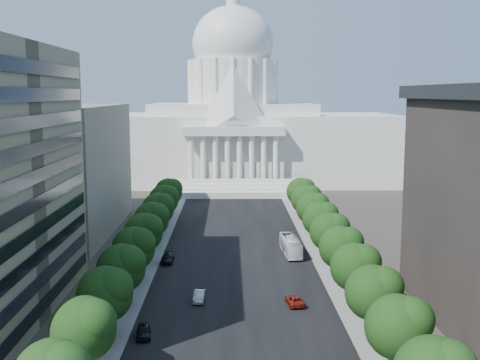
{
  "coord_description": "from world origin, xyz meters",
  "views": [
    {
      "loc": [
        -1.25,
        -41.64,
        32.77
      ],
      "look_at": [
        0.8,
        77.46,
        15.59
      ],
      "focal_mm": 45.0,
      "sensor_mm": 36.0,
      "label": 1
    }
  ],
  "objects": [
    {
      "name": "tree_r_f",
      "position": [
        18.34,
        71.81,
        6.45
      ],
      "size": [
        7.79,
        7.6,
        9.97
      ],
      "color": "#33261C",
      "rests_on": "ground"
    },
    {
      "name": "tree_r_b",
      "position": [
        18.34,
        23.81,
        6.45
      ],
      "size": [
        7.79,
        7.6,
        9.97
      ],
      "color": "#33261C",
      "rests_on": "ground"
    },
    {
      "name": "capitol",
      "position": [
        0.0,
        184.89,
        20.01
      ],
      "size": [
        120.0,
        56.0,
        73.0
      ],
      "color": "white",
      "rests_on": "ground"
    },
    {
      "name": "tree_r_i",
      "position": [
        18.34,
        107.81,
        6.45
      ],
      "size": [
        7.79,
        7.6,
        9.97
      ],
      "color": "#33261C",
      "rests_on": "ground"
    },
    {
      "name": "tree_l_e",
      "position": [
        -17.66,
        59.81,
        6.45
      ],
      "size": [
        7.79,
        7.6,
        9.97
      ],
      "color": "#33261C",
      "rests_on": "ground"
    },
    {
      "name": "car_dark_a",
      "position": [
        -13.01,
        36.22,
        0.82
      ],
      "size": [
        2.52,
        4.99,
        1.63
      ],
      "primitive_type": "imported",
      "rotation": [
        0.0,
        0.0,
        0.13
      ],
      "color": "black",
      "rests_on": "ground"
    },
    {
      "name": "tree_r_c",
      "position": [
        18.34,
        35.81,
        6.45
      ],
      "size": [
        7.79,
        7.6,
        9.97
      ],
      "color": "#33261C",
      "rests_on": "ground"
    },
    {
      "name": "tree_r_e",
      "position": [
        18.34,
        59.81,
        6.45
      ],
      "size": [
        7.79,
        7.6,
        9.97
      ],
      "color": "#33261C",
      "rests_on": "ground"
    },
    {
      "name": "tree_r_g",
      "position": [
        18.34,
        83.81,
        6.45
      ],
      "size": [
        7.79,
        7.6,
        9.97
      ],
      "color": "#33261C",
      "rests_on": "ground"
    },
    {
      "name": "streetlight_d",
      "position": [
        19.9,
        85.0,
        5.82
      ],
      "size": [
        2.61,
        0.44,
        9.0
      ],
      "color": "gray",
      "rests_on": "ground"
    },
    {
      "name": "car_dark_b",
      "position": [
        -13.5,
        72.48,
        0.82
      ],
      "size": [
        2.3,
        5.64,
        1.64
      ],
      "primitive_type": "imported",
      "rotation": [
        0.0,
        0.0,
        0.0
      ],
      "color": "black",
      "rests_on": "ground"
    },
    {
      "name": "city_bus",
      "position": [
        11.22,
        78.34,
        1.78
      ],
      "size": [
        3.73,
        12.94,
        3.56
      ],
      "primitive_type": "imported",
      "rotation": [
        0.0,
        0.0,
        0.06
      ],
      "color": "white",
      "rests_on": "ground"
    },
    {
      "name": "tree_l_h",
      "position": [
        -17.66,
        95.81,
        6.45
      ],
      "size": [
        7.79,
        7.6,
        9.97
      ],
      "color": "#33261C",
      "rests_on": "ground"
    },
    {
      "name": "car_red",
      "position": [
        8.85,
        48.38,
        0.72
      ],
      "size": [
        2.99,
        5.43,
        1.44
      ],
      "primitive_type": "imported",
      "rotation": [
        0.0,
        0.0,
        3.26
      ],
      "color": "maroon",
      "rests_on": "ground"
    },
    {
      "name": "sidewalk_right",
      "position": [
        19.0,
        90.0,
        0.0
      ],
      "size": [
        8.0,
        260.0,
        0.02
      ],
      "primitive_type": "cube",
      "color": "gray",
      "rests_on": "ground"
    },
    {
      "name": "streetlight_c",
      "position": [
        19.9,
        60.0,
        5.82
      ],
      "size": [
        2.61,
        0.44,
        9.0
      ],
      "color": "gray",
      "rests_on": "ground"
    },
    {
      "name": "sidewalk_left",
      "position": [
        -19.0,
        90.0,
        0.0
      ],
      "size": [
        8.0,
        260.0,
        0.02
      ],
      "primitive_type": "cube",
      "color": "gray",
      "rests_on": "ground"
    },
    {
      "name": "car_silver",
      "position": [
        -6.15,
        50.37,
        0.8
      ],
      "size": [
        1.86,
        4.9,
        1.59
      ],
      "primitive_type": "imported",
      "rotation": [
        0.0,
        0.0,
        -0.04
      ],
      "color": "#A2A4A9",
      "rests_on": "ground"
    },
    {
      "name": "tree_l_b",
      "position": [
        -17.66,
        23.81,
        6.45
      ],
      "size": [
        7.79,
        7.6,
        9.97
      ],
      "color": "#33261C",
      "rests_on": "ground"
    },
    {
      "name": "tree_r_d",
      "position": [
        18.34,
        47.81,
        6.45
      ],
      "size": [
        7.79,
        7.6,
        9.97
      ],
      "color": "#33261C",
      "rests_on": "ground"
    },
    {
      "name": "streetlight_e",
      "position": [
        19.9,
        110.0,
        5.82
      ],
      "size": [
        2.61,
        0.44,
        9.0
      ],
      "color": "gray",
      "rests_on": "ground"
    },
    {
      "name": "streetlight_f",
      "position": [
        19.9,
        135.0,
        5.82
      ],
      "size": [
        2.61,
        0.44,
        9.0
      ],
      "color": "gray",
      "rests_on": "ground"
    },
    {
      "name": "office_block_left_far",
      "position": [
        -48.0,
        100.0,
        15.0
      ],
      "size": [
        38.0,
        52.0,
        30.0
      ],
      "primitive_type": "cube",
      "color": "gray",
      "rests_on": "ground"
    },
    {
      "name": "tree_l_d",
      "position": [
        -17.66,
        47.81,
        6.45
      ],
      "size": [
        7.79,
        7.6,
        9.97
      ],
      "color": "#33261C",
      "rests_on": "ground"
    },
    {
      "name": "tree_l_i",
      "position": [
        -17.66,
        107.81,
        6.45
      ],
      "size": [
        7.79,
        7.6,
        9.97
      ],
      "color": "#33261C",
      "rests_on": "ground"
    },
    {
      "name": "road_asphalt",
      "position": [
        0.0,
        90.0,
        0.0
      ],
      "size": [
        30.0,
        260.0,
        0.01
      ],
      "primitive_type": "cube",
      "color": "black",
      "rests_on": "ground"
    },
    {
      "name": "tree_r_h",
      "position": [
        18.34,
        95.81,
        6.45
      ],
      "size": [
        7.79,
        7.6,
        9.97
      ],
      "color": "#33261C",
      "rests_on": "ground"
    },
    {
      "name": "tree_l_j",
      "position": [
        -17.66,
        119.81,
        6.45
      ],
      "size": [
        7.79,
        7.6,
        9.97
      ],
      "color": "#33261C",
      "rests_on": "ground"
    },
    {
      "name": "streetlight_b",
      "position": [
        19.9,
        35.0,
        5.82
      ],
      "size": [
        2.61,
        0.44,
        9.0
      ],
      "color": "gray",
      "rests_on": "ground"
    },
    {
      "name": "tree_l_c",
      "position": [
        -17.66,
        35.81,
        6.45
      ],
      "size": [
        7.79,
        7.6,
        9.97
      ],
      "color": "#33261C",
      "rests_on": "ground"
    },
    {
      "name": "tree_l_f",
      "position": [
        -17.66,
        71.81,
        6.45
      ],
      "size": [
        7.79,
        7.6,
        9.97
      ],
      "color": "#33261C",
      "rests_on": "ground"
    },
    {
      "name": "tree_l_g",
      "position": [
        -17.66,
        83.81,
        6.45
      ],
      "size": [
        7.79,
        7.6,
        9.97
      ],
      "color": "#33261C",
      "rests_on": "ground"
    },
    {
      "name": "tree_r_j",
      "position": [
        18.34,
        119.81,
        6.45
      ],
      "size": [
        7.79,
        7.6,
        9.97
      ],
      "color": "#33261C",
      "rests_on": "ground"
    }
  ]
}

